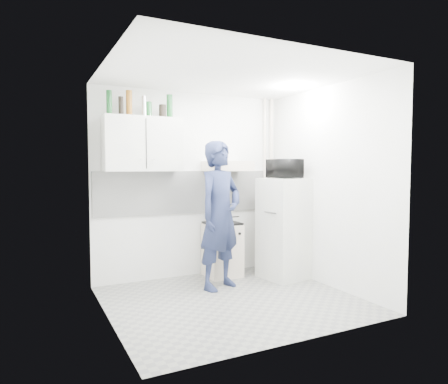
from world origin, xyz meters
name	(u,v)px	position (x,y,z in m)	size (l,w,h in m)	color
floor	(232,300)	(0.00, 0.00, 0.00)	(2.80, 2.80, 0.00)	gray
ceiling	(232,74)	(0.00, 0.00, 2.60)	(2.80, 2.80, 0.00)	white
wall_back	(191,185)	(0.00, 1.25, 1.30)	(2.80, 2.80, 0.00)	white
wall_left	(107,193)	(-1.40, 0.00, 1.30)	(2.60, 2.60, 0.00)	white
wall_right	(327,187)	(1.40, 0.00, 1.30)	(2.60, 2.60, 0.00)	white
person	(220,215)	(0.09, 0.51, 0.94)	(0.69, 0.45, 1.89)	#1E2645
stove	(222,250)	(0.37, 1.00, 0.37)	(0.47, 0.47, 0.75)	beige
fridge	(284,228)	(1.10, 0.53, 0.70)	(0.58, 0.58, 1.40)	white
stove_top	(222,223)	(0.37, 1.00, 0.76)	(0.45, 0.45, 0.03)	black
saucepan	(225,219)	(0.38, 0.93, 0.82)	(0.17, 0.17, 0.09)	silver
microwave	(285,169)	(1.10, 0.53, 1.53)	(0.33, 0.48, 0.27)	black
bottle_a	(109,103)	(-1.16, 1.07, 2.35)	(0.07, 0.07, 0.30)	#144C1E
bottle_b	(121,106)	(-1.02, 1.07, 2.32)	(0.06, 0.06, 0.24)	black
bottle_c	(129,103)	(-0.92, 1.07, 2.36)	(0.08, 0.08, 0.32)	brown
bottle_d	(144,107)	(-0.72, 1.07, 2.33)	(0.06, 0.06, 0.27)	silver
canister_a	(149,110)	(-0.66, 1.07, 2.30)	(0.08, 0.08, 0.20)	#144C1E
canister_b	(162,111)	(-0.48, 1.07, 2.29)	(0.09, 0.09, 0.18)	black
bottle_e	(170,107)	(-0.38, 1.07, 2.36)	(0.08, 0.08, 0.31)	#144C1E
upper_cabinet	(143,144)	(-0.75, 1.07, 1.85)	(1.00, 0.35, 0.70)	white
range_hood	(227,166)	(0.45, 1.00, 1.57)	(0.60, 0.50, 0.14)	beige
backsplash	(192,192)	(0.00, 1.24, 1.20)	(2.74, 0.03, 0.60)	white
pipe_a	(271,184)	(1.30, 1.17, 1.30)	(0.05, 0.05, 2.60)	beige
pipe_b	(265,184)	(1.18, 1.17, 1.30)	(0.04, 0.04, 2.60)	beige
ceiling_spot_fixture	(294,88)	(1.00, 0.20, 2.57)	(0.10, 0.10, 0.02)	white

